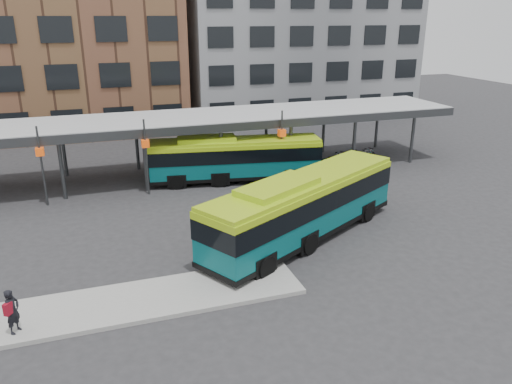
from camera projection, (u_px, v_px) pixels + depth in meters
name	position (u px, v px, depth m)	size (l,w,h in m)	color
ground	(239.00, 252.00, 23.93)	(120.00, 120.00, 0.00)	#28282B
boarding_island	(127.00, 303.00, 19.55)	(14.00, 3.00, 0.18)	gray
canopy	(182.00, 121.00, 34.07)	(40.00, 6.53, 4.80)	#999B9E
building_brick	(31.00, 12.00, 45.71)	(26.00, 14.00, 22.00)	brown
building_grey	(293.00, 22.00, 53.95)	(24.00, 14.00, 20.00)	slate
bus_front	(304.00, 205.00, 24.82)	(12.28, 8.46, 3.47)	#075256
bus_rear	(235.00, 157.00, 33.68)	(11.70, 4.29, 3.16)	#075256
pedestrian	(12.00, 311.00, 17.36)	(0.66, 0.73, 1.66)	black
bike_rack	(351.00, 157.00, 38.14)	(5.00, 1.60, 1.07)	slate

